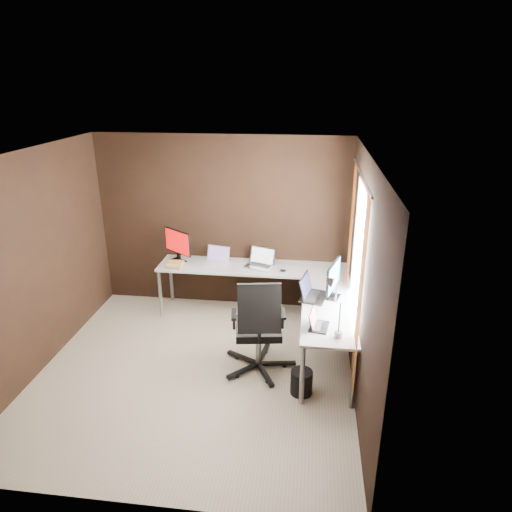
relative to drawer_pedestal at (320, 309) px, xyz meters
The scene contains 15 objects.
room 1.82m from the drawer_pedestal, 135.13° to the right, with size 3.60×3.60×2.50m.
desk 0.71m from the drawer_pedestal, 169.36° to the right, with size 2.65×2.25×0.73m.
drawer_pedestal is the anchor object (origin of this frame).
monitor_left 2.19m from the drawer_pedestal, 168.37° to the left, with size 0.45×0.33×0.47m.
monitor_right 0.85m from the drawer_pedestal, 75.85° to the right, with size 0.20×0.54×0.45m.
laptop_white 1.61m from the drawer_pedestal, 163.81° to the left, with size 0.38×0.30×0.23m.
laptop_silver 1.05m from the drawer_pedestal, 155.86° to the left, with size 0.45×0.38×0.25m.
laptop_black_big 0.72m from the drawer_pedestal, 104.74° to the right, with size 0.37×0.46×0.27m.
laptop_black_small 1.30m from the drawer_pedestal, 92.93° to the right, with size 0.24×0.30×0.19m.
book_stack 2.09m from the drawer_pedestal, behind, with size 0.26×0.22×0.07m.
mouse_left 2.08m from the drawer_pedestal, behind, with size 0.08×0.05×0.03m, color black.
mouse_corner 0.72m from the drawer_pedestal, 157.75° to the left, with size 0.09×0.06×0.04m, color black.
desk_lamp 1.56m from the drawer_pedestal, 86.08° to the right, with size 0.19×0.23×0.61m.
office_chair 1.24m from the drawer_pedestal, 124.70° to the right, with size 0.67×0.68×1.19m.
wastebasket 1.41m from the drawer_pedestal, 98.01° to the right, with size 0.24×0.24×0.27m, color black.
Camera 1 is at (1.25, -4.34, 3.21)m, focal length 32.00 mm.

